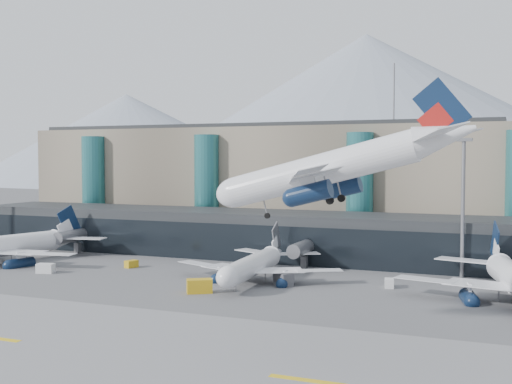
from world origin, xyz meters
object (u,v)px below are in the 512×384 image
(jet_parked_left, at_px, (16,239))
(veh_g, at_px, (389,283))
(veh_h, at_px, (199,286))
(hero_jet, at_px, (346,157))
(lightmast_mid, at_px, (463,199))
(jet_parked_mid, at_px, (258,257))
(veh_a, at_px, (46,268))
(veh_b, at_px, (131,264))
(veh_c, at_px, (283,279))

(jet_parked_left, distance_m, veh_g, 79.17)
(veh_h, bearing_deg, hero_jet, -66.78)
(lightmast_mid, relative_size, hero_jet, 0.77)
(jet_parked_mid, distance_m, veh_a, 41.20)
(veh_a, bearing_deg, hero_jet, -34.77)
(veh_a, distance_m, veh_g, 64.39)
(lightmast_mid, distance_m, veh_h, 50.72)
(jet_parked_left, distance_m, veh_h, 53.27)
(jet_parked_left, xyz_separation_m, veh_g, (79.06, 1.31, -4.02))
(jet_parked_left, height_order, veh_b, jet_parked_left)
(veh_a, height_order, veh_g, veh_a)
(jet_parked_mid, bearing_deg, hero_jet, -147.59)
(veh_c, bearing_deg, veh_b, -146.29)
(jet_parked_left, relative_size, veh_b, 15.67)
(veh_h, bearing_deg, jet_parked_left, 132.40)
(veh_b, height_order, veh_c, veh_c)
(jet_parked_mid, xyz_separation_m, veh_c, (6.06, -3.12, -2.91))
(veh_a, relative_size, veh_g, 1.26)
(veh_a, xyz_separation_m, veh_b, (11.81, 11.43, -0.19))
(veh_b, height_order, veh_g, veh_g)
(veh_a, height_order, veh_c, veh_c)
(jet_parked_left, bearing_deg, hero_jet, -98.15)
(veh_a, bearing_deg, veh_b, 30.95)
(lightmast_mid, xyz_separation_m, veh_h, (-38.68, -30.00, -13.29))
(veh_b, relative_size, veh_c, 0.63)
(veh_b, distance_m, veh_h, 29.03)
(hero_jet, relative_size, veh_a, 10.23)
(hero_jet, relative_size, jet_parked_mid, 1.01)
(veh_c, height_order, veh_h, veh_h)
(hero_jet, bearing_deg, veh_b, 147.14)
(jet_parked_left, bearing_deg, veh_c, -77.67)
(hero_jet, relative_size, veh_b, 13.21)
(jet_parked_mid, bearing_deg, jet_parked_left, 86.82)
(lightmast_mid, bearing_deg, veh_h, -142.20)
(jet_parked_left, bearing_deg, lightmast_mid, -64.82)
(jet_parked_left, distance_m, veh_b, 27.74)
(veh_g, bearing_deg, hero_jet, -9.46)
(jet_parked_left, bearing_deg, jet_parked_mid, -74.79)
(lightmast_mid, bearing_deg, veh_a, -161.57)
(hero_jet, relative_size, veh_h, 8.10)
(jet_parked_mid, xyz_separation_m, veh_b, (-28.25, 2.34, -3.29))
(jet_parked_mid, relative_size, veh_h, 8.05)
(lightmast_mid, distance_m, jet_parked_left, 91.63)
(veh_c, bearing_deg, jet_parked_left, -140.33)
(hero_jet, bearing_deg, veh_g, 94.24)
(jet_parked_left, bearing_deg, veh_b, -70.11)
(jet_parked_left, relative_size, jet_parked_mid, 1.19)
(veh_a, xyz_separation_m, veh_g, (63.51, 10.59, -0.16))
(veh_a, bearing_deg, veh_g, -3.63)
(veh_a, bearing_deg, jet_parked_left, 136.07)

